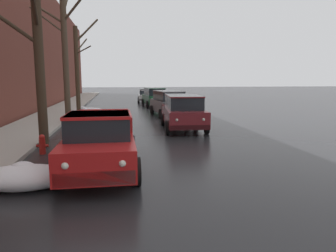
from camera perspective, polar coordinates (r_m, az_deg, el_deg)
name	(u,v)px	position (r m, az deg, el deg)	size (l,w,h in m)	color
left_sidewalk_slab	(40,122)	(20.21, -22.48, 0.66)	(2.92, 80.00, 0.14)	#A8A399
snow_bank_near_corner_left	(87,110)	(24.98, -14.68, 2.83)	(2.29, 0.94, 0.59)	white
snow_bank_mid_block_left	(24,177)	(8.36, -25.11, -8.52)	(2.29, 1.16, 0.66)	white
bare_tree_second_along_sidewalk	(38,56)	(12.86, -22.90, 11.87)	(2.47, 2.25, 6.63)	#382B1E
bare_tree_mid_block	(65,56)	(19.26, -18.47, 12.09)	(2.73, 2.43, 7.70)	#4C3D2D
bare_tree_far_down_block	(78,66)	(24.60, -16.29, 10.50)	(1.83, 3.06, 7.17)	#423323
pickup_truck_red_approaching_near_lane	(101,141)	(9.12, -12.33, -2.78)	(2.14, 5.13, 1.76)	red
suv_maroon_parked_kerbside_close	(183,111)	(16.41, 2.76, 2.83)	(2.38, 4.92, 1.82)	maroon
suv_grey_parked_kerbside_mid	(168,102)	(22.24, 0.08, 4.37)	(2.34, 4.69, 1.82)	slate
suv_green_parked_far_down_block	(154,96)	(29.90, -2.54, 5.47)	(2.20, 4.59, 1.82)	#1E5633
sedan_white_queued_behind_truck	(147,96)	(35.84, -3.99, 5.62)	(2.27, 4.46, 1.42)	silver
fire_hydrant	(42,144)	(11.91, -22.19, -3.12)	(0.42, 0.22, 0.71)	#B21E19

